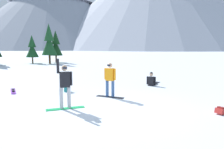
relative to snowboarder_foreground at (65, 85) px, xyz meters
The scene contains 11 objects.
ground_plane 2.36m from the snowboarder_foreground, ahead, with size 800.00×800.00×0.00m, color silver.
snowboarder_foreground is the anchor object (origin of this frame).
snowboarder_midground 2.82m from the snowboarder_foreground, 38.56° to the left, with size 1.39×1.05×1.77m.
snowboarder_background 7.29m from the snowboarder_foreground, 40.07° to the left, with size 1.41×1.65×0.92m.
loose_snowboard_near_left 5.30m from the snowboarder_foreground, 126.42° to the left, with size 0.74×1.88×0.09m.
backpack_teal 3.61m from the snowboarder_foreground, 89.83° to the left, with size 0.37×0.37×0.47m.
backpack_red 6.30m from the snowboarder_foreground, 17.06° to the right, with size 0.56×0.47×0.31m.
pine_tree_leaning 24.87m from the snowboarder_foreground, 96.79° to the left, with size 2.19×2.19×5.87m.
pine_tree_twin 26.58m from the snowboarder_foreground, 102.12° to the left, with size 1.86×1.86×4.25m.
pine_tree_tall 27.24m from the snowboarder_foreground, 94.59° to the left, with size 2.09×2.09×5.04m.
peak_west_ridge 193.19m from the snowboarder_foreground, 94.53° to the left, with size 156.01×156.01×63.13m.
Camera 1 is at (-1.80, -9.07, 2.62)m, focal length 35.58 mm.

